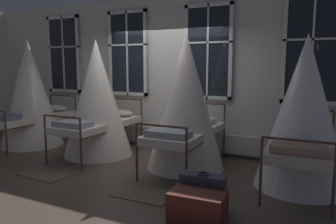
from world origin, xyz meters
TOP-DOWN VIEW (x-y plane):
  - ground at (0.00, 0.00)m, footprint 17.93×17.93m
  - back_wall_with_windows at (0.00, 1.11)m, footprint 9.96×0.10m
  - window_bank at (-0.00, 0.99)m, footprint 6.62×0.10m
  - cot_first at (-2.78, -0.10)m, footprint 1.35×1.95m
  - cot_second at (-0.95, -0.07)m, footprint 1.35×1.95m
  - cot_third at (0.94, -0.05)m, footprint 1.35×1.96m
  - cot_fourth at (2.83, -0.13)m, footprint 1.35×1.97m
  - rug_second at (-0.94, -1.43)m, footprint 0.82×0.59m
  - rug_third at (0.94, -1.43)m, footprint 0.81×0.58m
  - suitcase_dark at (1.82, -1.50)m, footprint 0.57×0.25m
  - travel_trunk at (1.88, -1.81)m, footprint 0.66×0.44m

SIDE VIEW (x-z plane):
  - ground at x=0.00m, z-range 0.00..0.00m
  - rug_second at x=-0.94m, z-range 0.00..0.01m
  - rug_third at x=0.94m, z-range 0.00..0.01m
  - travel_trunk at x=1.88m, z-range 0.00..0.33m
  - suitcase_dark at x=1.82m, z-range -0.01..0.46m
  - cot_fourth at x=2.83m, z-range -0.03..2.19m
  - cot_second at x=-0.95m, z-range -0.03..2.23m
  - cot_third at x=0.94m, z-range -0.03..2.28m
  - cot_first at x=-2.78m, z-range -0.03..2.29m
  - window_bank at x=0.00m, z-range -0.28..2.60m
  - back_wall_with_windows at x=0.00m, z-range 0.00..3.19m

